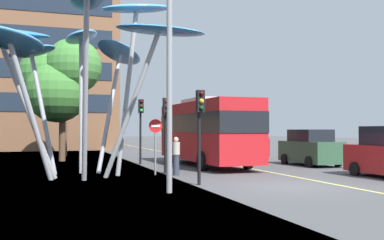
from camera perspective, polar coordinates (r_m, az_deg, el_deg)
The scene contains 14 objects.
ground at distance 16.16m, azimuth 9.90°, elevation -8.52°, with size 120.00×240.00×0.10m.
red_bus at distance 25.04m, azimuth 1.80°, elevation -1.16°, with size 2.89×9.86×3.74m.
leaf_sculpture at distance 20.25m, azimuth -14.44°, elevation 9.39°, with size 10.36×10.47×7.75m.
traffic_light_kerb_near at distance 16.27m, azimuth 1.02°, elevation 0.49°, with size 0.28×0.42×3.43m.
traffic_light_kerb_far at distance 20.89m, azimuth -3.33°, elevation 0.19°, with size 0.28×0.42×3.47m.
traffic_light_island_mid at distance 26.41m, azimuth -6.50°, elevation 0.35°, with size 0.28×0.42×3.78m.
car_parked_mid at distance 26.23m, azimuth 14.74°, elevation -3.49°, with size 1.99×4.13×2.02m.
car_parked_far at distance 32.12m, azimuth 6.73°, elevation -2.96°, with size 1.91×4.20×2.22m.
car_side_street at distance 39.20m, azimuth 3.22°, elevation -2.67°, with size 2.07×4.32×2.20m.
street_lamp at distance 14.73m, azimuth -1.77°, elevation 10.84°, with size 1.43×0.44×8.08m.
tree_pavement_near at distance 30.24m, azimuth -16.53°, elevation 5.01°, with size 5.20×4.94×7.85m.
tree_pavement_far at distance 35.98m, azimuth -16.36°, elevation 5.60°, with size 4.63×4.95×8.74m.
pedestrian at distance 19.83m, azimuth -2.04°, elevation -4.59°, with size 0.34×0.34×1.68m.
no_entry_sign at distance 20.02m, azimuth -4.65°, elevation -2.25°, with size 0.60×0.12×2.47m.
Camera 1 is at (-8.18, -14.18, 2.00)m, focal length 42.14 mm.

